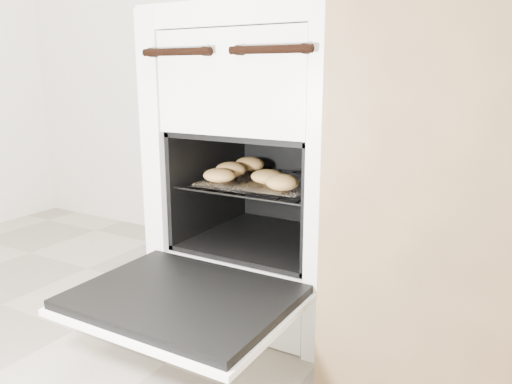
# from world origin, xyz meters

# --- Properties ---
(stove) EXTENTS (0.58, 0.64, 0.88)m
(stove) POSITION_xyz_m (0.07, 1.18, 0.43)
(stove) COLOR white
(stove) RESTS_ON ground
(oven_door) EXTENTS (0.52, 0.40, 0.04)m
(oven_door) POSITION_xyz_m (0.07, 0.69, 0.19)
(oven_door) COLOR black
(oven_door) RESTS_ON stove
(oven_rack) EXTENTS (0.42, 0.40, 0.01)m
(oven_rack) POSITION_xyz_m (0.07, 1.12, 0.40)
(oven_rack) COLOR black
(oven_rack) RESTS_ON stove
(foil_sheet) EXTENTS (0.33, 0.29, 0.01)m
(foil_sheet) POSITION_xyz_m (0.07, 1.10, 0.40)
(foil_sheet) COLOR silver
(foil_sheet) RESTS_ON oven_rack
(baked_rolls) EXTENTS (0.34, 0.32, 0.05)m
(baked_rolls) POSITION_xyz_m (0.02, 1.08, 0.43)
(baked_rolls) COLOR #D9A757
(baked_rolls) RESTS_ON foil_sheet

